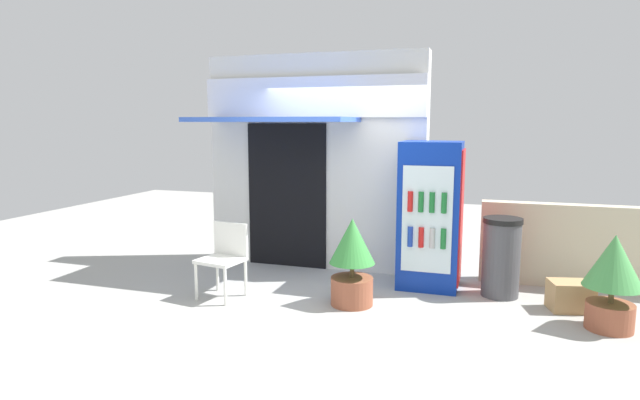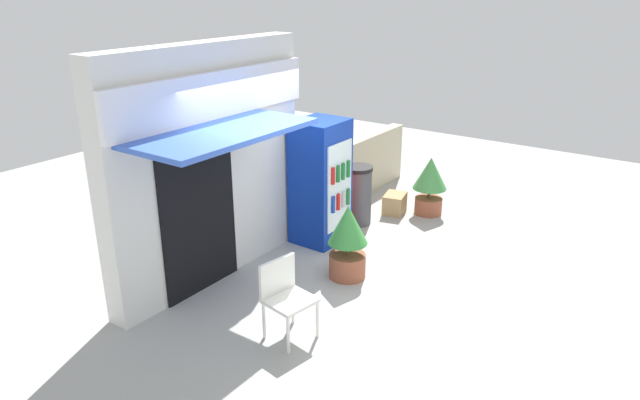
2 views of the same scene
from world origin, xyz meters
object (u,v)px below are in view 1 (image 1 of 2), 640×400
Objects in this scene: drink_cooler at (431,215)px; potted_plant_curbside at (613,275)px; cardboard_box at (570,296)px; trash_bin at (501,257)px; potted_plant_near_shop at (352,259)px; plastic_chair at (225,254)px.

drink_cooler is 2.08m from potted_plant_curbside.
trash_bin is at bearing 159.13° from cardboard_box.
potted_plant_near_shop is (-0.75, -0.94, -0.37)m from drink_cooler.
potted_plant_near_shop is at bearing -128.41° from drink_cooler.
potted_plant_curbside is (2.61, 0.09, 0.02)m from potted_plant_near_shop.
cardboard_box is (-0.29, 0.47, -0.39)m from potted_plant_curbside.
drink_cooler is at bearing 155.28° from potted_plant_curbside.
potted_plant_near_shop is 2.27× the size of cardboard_box.
potted_plant_curbside reaches higher than cardboard_box.
potted_plant_near_shop reaches higher than plastic_chair.
potted_plant_curbside is 2.20× the size of cardboard_box.
drink_cooler is 0.95m from trash_bin.
cardboard_box is at bearing 13.50° from potted_plant_near_shop.
plastic_chair is 0.88× the size of potted_plant_near_shop.
cardboard_box is at bearing -20.87° from trash_bin.
trash_bin is (0.84, -0.11, -0.43)m from drink_cooler.
cardboard_box is at bearing 122.17° from potted_plant_curbside.
potted_plant_curbside is at bearing -24.72° from drink_cooler.
potted_plant_near_shop is at bearing -178.07° from potted_plant_curbside.
plastic_chair is at bearing -176.47° from potted_plant_curbside.
potted_plant_near_shop is at bearing 6.31° from plastic_chair.
plastic_chair is at bearing -153.69° from drink_cooler.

